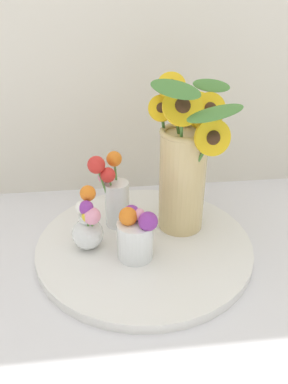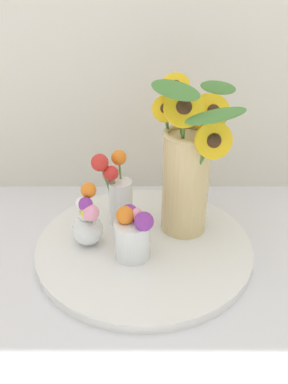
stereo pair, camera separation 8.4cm
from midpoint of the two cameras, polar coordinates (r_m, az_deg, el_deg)
name	(u,v)px [view 2 (the right image)]	position (r m, az deg, el deg)	size (l,w,h in m)	color
ground_plane	(144,271)	(0.87, 2.88, -11.98)	(6.00, 6.00, 0.00)	silver
serving_tray	(144,245)	(0.92, 2.64, -8.13)	(0.52, 0.52, 0.02)	white
mason_jar_sunflowers	(188,170)	(0.89, 9.44, 3.23)	(0.22, 0.26, 0.39)	#D1B77A
vase_small_center	(133,233)	(0.84, 1.15, -6.38)	(0.08, 0.08, 0.13)	white
vase_bulb_right	(88,222)	(0.88, -5.85, -4.62)	(0.07, 0.08, 0.15)	white
vase_small_back	(117,191)	(0.93, -1.51, 0.03)	(0.10, 0.07, 0.20)	white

